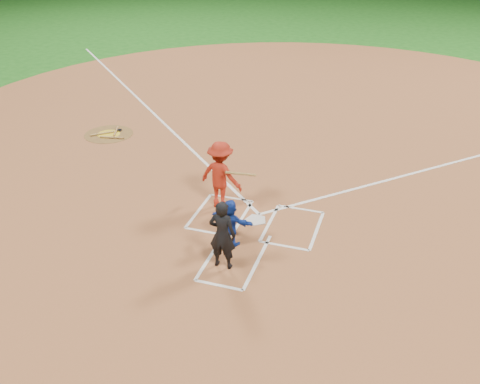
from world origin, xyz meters
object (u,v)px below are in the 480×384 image
(catcher, at_px, (230,223))
(umpire, at_px, (222,235))
(home_plate, at_px, (256,220))
(batter_at_plate, at_px, (221,175))
(on_deck_circle, at_px, (109,134))

(catcher, height_order, umpire, umpire)
(home_plate, xyz_separation_m, umpire, (-0.15, -2.11, 0.83))
(batter_at_plate, bearing_deg, home_plate, -20.77)
(catcher, xyz_separation_m, umpire, (0.13, -0.90, 0.24))
(umpire, relative_size, batter_at_plate, 0.90)
(umpire, bearing_deg, batter_at_plate, -69.37)
(home_plate, bearing_deg, on_deck_circle, -30.75)
(catcher, xyz_separation_m, batter_at_plate, (-0.81, 1.63, 0.34))
(on_deck_circle, height_order, batter_at_plate, batter_at_plate)
(catcher, height_order, batter_at_plate, batter_at_plate)
(home_plate, height_order, umpire, umpire)
(catcher, distance_m, umpire, 0.94)
(home_plate, xyz_separation_m, on_deck_circle, (-6.59, 3.92, -0.00))
(on_deck_circle, height_order, catcher, catcher)
(on_deck_circle, distance_m, catcher, 8.15)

